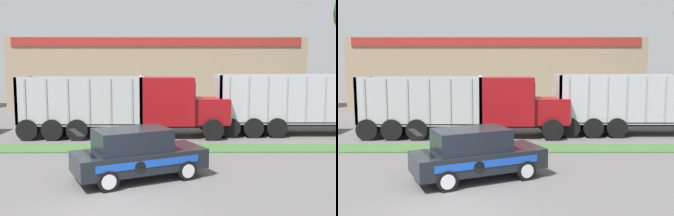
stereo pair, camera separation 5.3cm
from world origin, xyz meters
TOP-DOWN VIEW (x-y plane):
  - ground_plane at (0.00, 0.00)m, footprint 600.00×600.00m
  - grass_verge at (0.00, 7.62)m, footprint 120.00×1.66m
  - centre_line_3 at (-6.04, 12.45)m, footprint 2.40×0.14m
  - centre_line_4 at (-0.64, 12.45)m, footprint 2.40×0.14m
  - centre_line_5 at (4.76, 12.45)m, footprint 2.40×0.14m
  - centre_line_6 at (10.16, 12.45)m, footprint 2.40×0.14m
  - dump_truck_lead at (0.30, 10.80)m, footprint 11.21×2.67m
  - rally_car at (0.47, 3.02)m, footprint 4.79×3.54m
  - store_building_backdrop at (0.62, 30.23)m, footprint 27.12×12.10m

SIDE VIEW (x-z plane):
  - ground_plane at x=0.00m, z-range 0.00..0.00m
  - centre_line_3 at x=-6.04m, z-range 0.00..0.01m
  - centre_line_4 at x=-0.64m, z-range 0.00..0.01m
  - centre_line_5 at x=4.76m, z-range 0.00..0.01m
  - centre_line_6 at x=10.16m, z-range 0.00..0.01m
  - grass_verge at x=0.00m, z-range 0.00..0.06m
  - rally_car at x=0.47m, z-range 0.00..1.78m
  - dump_truck_lead at x=0.30m, z-range -0.06..3.33m
  - store_building_backdrop at x=0.62m, z-range 0.00..6.41m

